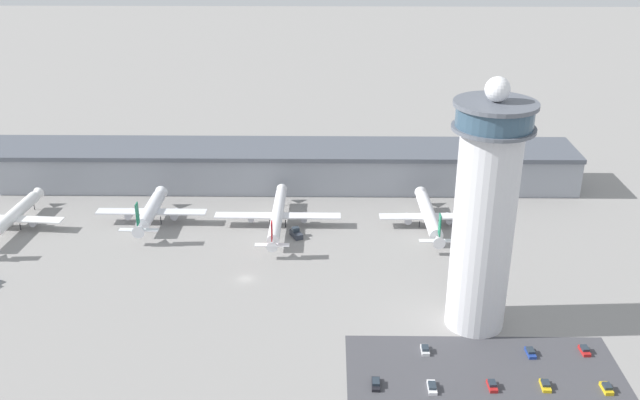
# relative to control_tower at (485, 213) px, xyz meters

# --- Properties ---
(ground_plane) EXTENTS (1000.00, 1000.00, 0.00)m
(ground_plane) POSITION_rel_control_tower_xyz_m (-61.22, 21.45, -31.22)
(ground_plane) COLOR gray
(terminal_building) EXTENTS (228.39, 25.00, 15.15)m
(terminal_building) POSITION_rel_control_tower_xyz_m (-61.22, 91.45, -23.55)
(terminal_building) COLOR #9399A3
(terminal_building) RESTS_ON ground
(control_tower) EXTENTS (19.28, 19.28, 64.57)m
(control_tower) POSITION_rel_control_tower_xyz_m (0.00, 0.00, 0.00)
(control_tower) COLOR silver
(control_tower) RESTS_ON ground
(parking_lot_surface) EXTENTS (64.00, 40.00, 0.01)m
(parking_lot_surface) POSITION_rel_control_tower_xyz_m (-1.24, -26.24, -31.21)
(parking_lot_surface) COLOR #424247
(parking_lot_surface) RESTS_ON ground
(airplane_gate_alpha) EXTENTS (33.94, 42.81, 12.64)m
(airplane_gate_alpha) POSITION_rel_control_tower_xyz_m (-141.03, 52.05, -27.00)
(airplane_gate_alpha) COLOR white
(airplane_gate_alpha) RESTS_ON ground
(airplane_gate_bravo) EXTENTS (36.47, 32.16, 14.20)m
(airplane_gate_bravo) POSITION_rel_control_tower_xyz_m (-96.35, 57.11, -26.45)
(airplane_gate_bravo) COLOR silver
(airplane_gate_bravo) RESTS_ON ground
(airplane_gate_charlie) EXTENTS (41.51, 44.87, 12.21)m
(airplane_gate_charlie) POSITION_rel_control_tower_xyz_m (-54.32, 55.22, -26.94)
(airplane_gate_charlie) COLOR white
(airplane_gate_charlie) RESTS_ON ground
(airplane_gate_delta) EXTENTS (32.38, 39.43, 13.29)m
(airplane_gate_delta) POSITION_rel_control_tower_xyz_m (-4.61, 55.70, -27.00)
(airplane_gate_delta) COLOR white
(airplane_gate_delta) RESTS_ON ground
(service_truck_fuel) EXTENTS (4.68, 6.10, 3.10)m
(service_truck_fuel) POSITION_rel_control_tower_xyz_m (-47.92, 48.43, -30.14)
(service_truck_fuel) COLOR black
(service_truck_fuel) RESTS_ON ground
(car_silver_sedan) EXTENTS (1.93, 4.11, 1.54)m
(car_silver_sedan) POSITION_rel_control_tower_xyz_m (-0.67, -26.04, -30.62)
(car_silver_sedan) COLOR black
(car_silver_sedan) RESTS_ON ground
(car_green_van) EXTENTS (1.86, 4.03, 1.52)m
(car_green_van) POSITION_rel_control_tower_xyz_m (-14.09, -12.76, -30.63)
(car_green_van) COLOR black
(car_green_van) RESTS_ON ground
(car_red_hatchback) EXTENTS (2.08, 4.80, 1.41)m
(car_red_hatchback) POSITION_rel_control_tower_xyz_m (-26.72, -25.67, -30.67)
(car_red_hatchback) COLOR black
(car_red_hatchback) RESTS_ON ground
(car_grey_coupe) EXTENTS (2.01, 4.12, 1.57)m
(car_grey_coupe) POSITION_rel_control_tower_xyz_m (24.74, -26.62, -30.61)
(car_grey_coupe) COLOR black
(car_grey_coupe) RESTS_ON ground
(car_maroon_suv) EXTENTS (2.06, 4.32, 1.42)m
(car_maroon_suv) POSITION_rel_control_tower_xyz_m (11.35, -25.72, -30.67)
(car_maroon_suv) COLOR black
(car_maroon_suv) RESTS_ON ground
(car_yellow_taxi) EXTENTS (1.93, 4.77, 1.35)m
(car_yellow_taxi) POSITION_rel_control_tower_xyz_m (-14.21, -26.68, -30.70)
(car_yellow_taxi) COLOR black
(car_yellow_taxi) RESTS_ON ground
(car_black_suv) EXTENTS (1.98, 4.15, 1.50)m
(car_black_suv) POSITION_rel_control_tower_xyz_m (24.43, -12.50, -30.64)
(car_black_suv) COLOR black
(car_black_suv) RESTS_ON ground
(car_navy_sedan) EXTENTS (1.98, 4.40, 1.38)m
(car_navy_sedan) POSITION_rel_control_tower_xyz_m (11.18, -13.42, -30.69)
(car_navy_sedan) COLOR black
(car_navy_sedan) RESTS_ON ground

